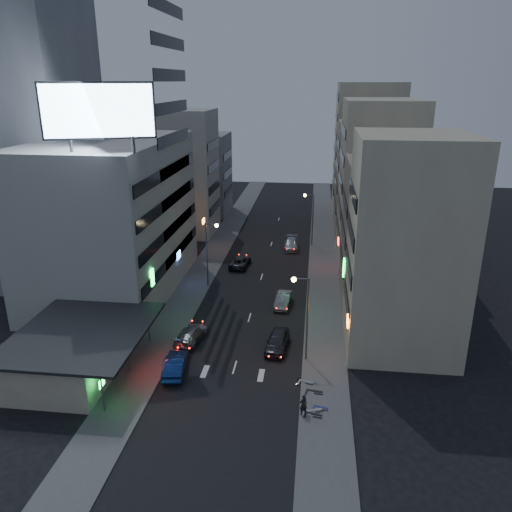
% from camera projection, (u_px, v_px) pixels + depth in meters
% --- Properties ---
extents(ground, '(180.00, 180.00, 0.00)m').
position_uv_depth(ground, '(227.00, 394.00, 40.90)').
color(ground, black).
rests_on(ground, ground).
extents(sidewalk_left, '(4.00, 120.00, 0.12)m').
position_uv_depth(sidewalk_left, '(208.00, 263.00, 69.88)').
color(sidewalk_left, '#4C4C4F').
rests_on(sidewalk_left, ground).
extents(sidewalk_right, '(4.00, 120.00, 0.12)m').
position_uv_depth(sidewalk_right, '(323.00, 268.00, 68.06)').
color(sidewalk_right, '#4C4C4F').
rests_on(sidewalk_right, ground).
extents(food_court, '(11.00, 13.00, 3.88)m').
position_uv_depth(food_court, '(74.00, 350.00, 43.70)').
color(food_court, beige).
rests_on(food_court, ground).
extents(white_building, '(14.00, 24.00, 18.00)m').
position_uv_depth(white_building, '(113.00, 218.00, 58.57)').
color(white_building, '#A5A5A0').
rests_on(white_building, ground).
extents(grey_tower, '(10.00, 14.00, 34.00)m').
position_uv_depth(grey_tower, '(44.00, 145.00, 59.74)').
color(grey_tower, gray).
rests_on(grey_tower, ground).
extents(shophouse_near, '(10.00, 11.00, 20.00)m').
position_uv_depth(shophouse_near, '(406.00, 245.00, 45.70)').
color(shophouse_near, beige).
rests_on(shophouse_near, ground).
extents(shophouse_mid, '(11.00, 12.00, 16.00)m').
position_uv_depth(shophouse_mid, '(392.00, 231.00, 57.07)').
color(shophouse_mid, tan).
rests_on(shophouse_mid, ground).
extents(shophouse_far, '(10.00, 14.00, 22.00)m').
position_uv_depth(shophouse_far, '(378.00, 183.00, 68.30)').
color(shophouse_far, beige).
rests_on(shophouse_far, ground).
extents(far_left_a, '(11.00, 10.00, 20.00)m').
position_uv_depth(far_left_a, '(181.00, 173.00, 81.47)').
color(far_left_a, '#A5A5A0').
rests_on(far_left_a, ground).
extents(far_left_b, '(12.00, 10.00, 15.00)m').
position_uv_depth(far_left_b, '(197.00, 174.00, 94.53)').
color(far_left_b, gray).
rests_on(far_left_b, ground).
extents(far_right_a, '(11.00, 12.00, 18.00)m').
position_uv_depth(far_right_a, '(370.00, 178.00, 82.96)').
color(far_right_a, tan).
rests_on(far_right_a, ground).
extents(far_right_b, '(12.00, 12.00, 24.00)m').
position_uv_depth(far_right_b, '(367.00, 149.00, 95.01)').
color(far_right_b, beige).
rests_on(far_right_b, ground).
extents(billboard, '(9.52, 3.75, 6.20)m').
position_uv_depth(billboard, '(98.00, 111.00, 44.52)').
color(billboard, '#595B60').
rests_on(billboard, white_building).
extents(street_lamp_right_near, '(1.60, 0.44, 8.02)m').
position_uv_depth(street_lamp_right_near, '(303.00, 307.00, 44.06)').
color(street_lamp_right_near, '#595B60').
rests_on(street_lamp_right_near, sidewalk_right).
extents(street_lamp_left, '(1.60, 0.44, 8.02)m').
position_uv_depth(street_lamp_left, '(210.00, 246.00, 60.39)').
color(street_lamp_left, '#595B60').
rests_on(street_lamp_left, sidewalk_left).
extents(street_lamp_right_far, '(1.60, 0.44, 8.02)m').
position_uv_depth(street_lamp_right_far, '(310.00, 212.00, 75.89)').
color(street_lamp_right_far, '#595B60').
rests_on(street_lamp_right_far, sidewalk_right).
extents(parked_car_right_near, '(2.39, 4.98, 1.64)m').
position_uv_depth(parked_car_right_near, '(277.00, 341.00, 47.42)').
color(parked_car_right_near, '#2C2B31').
rests_on(parked_car_right_near, ground).
extents(parked_car_right_mid, '(1.89, 4.52, 1.45)m').
position_uv_depth(parked_car_right_mid, '(283.00, 300.00, 56.61)').
color(parked_car_right_mid, gray).
rests_on(parked_car_right_mid, ground).
extents(parked_car_left, '(2.75, 5.25, 1.41)m').
position_uv_depth(parked_car_left, '(240.00, 262.00, 68.68)').
color(parked_car_left, '#2B2C31').
rests_on(parked_car_left, ground).
extents(parked_car_right_far, '(2.31, 5.30, 1.52)m').
position_uv_depth(parked_car_right_far, '(291.00, 244.00, 75.91)').
color(parked_car_right_far, '#969A9D').
rests_on(parked_car_right_far, ground).
extents(road_car_blue, '(2.27, 5.04, 1.61)m').
position_uv_depth(road_car_blue, '(175.00, 365.00, 43.59)').
color(road_car_blue, navy).
rests_on(road_car_blue, ground).
extents(road_car_silver, '(2.95, 5.50, 1.52)m').
position_uv_depth(road_car_silver, '(191.00, 334.00, 48.90)').
color(road_car_silver, '#95969C').
rests_on(road_car_silver, ground).
extents(person, '(0.75, 0.64, 1.73)m').
position_uv_depth(person, '(303.00, 405.00, 37.87)').
color(person, black).
rests_on(person, sidewalk_right).
extents(scooter_black_a, '(1.12, 2.11, 1.23)m').
position_uv_depth(scooter_black_a, '(323.00, 408.00, 37.88)').
color(scooter_black_a, black).
rests_on(scooter_black_a, sidewalk_right).
extents(scooter_silver_a, '(1.20, 1.96, 1.14)m').
position_uv_depth(scooter_silver_a, '(322.00, 402.00, 38.71)').
color(scooter_silver_a, '#B9BCC1').
rests_on(scooter_silver_a, sidewalk_right).
extents(scooter_blue, '(0.97, 1.85, 1.08)m').
position_uv_depth(scooter_blue, '(329.00, 402.00, 38.72)').
color(scooter_blue, navy).
rests_on(scooter_blue, sidewalk_right).
extents(scooter_black_b, '(0.98, 2.15, 1.26)m').
position_uv_depth(scooter_black_b, '(324.00, 385.00, 40.76)').
color(scooter_black_b, black).
rests_on(scooter_black_b, sidewalk_right).
extents(scooter_silver_b, '(1.11, 2.00, 1.16)m').
position_uv_depth(scooter_silver_b, '(314.00, 376.00, 42.01)').
color(scooter_silver_b, '#A0A4A8').
rests_on(scooter_silver_b, sidewalk_right).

